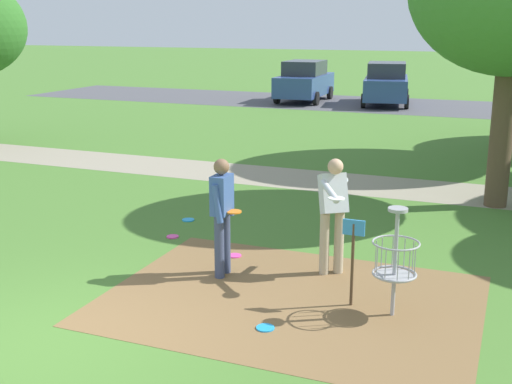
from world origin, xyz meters
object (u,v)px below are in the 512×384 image
at_px(player_foreground_watching, 333,208).
at_px(frisbee_far_left, 188,220).
at_px(disc_golf_basket, 390,257).
at_px(frisbee_mid_grass, 173,237).
at_px(parked_car_leftmost, 304,81).
at_px(player_throwing, 222,211).
at_px(frisbee_near_basket, 235,256).
at_px(parked_car_center_left, 386,84).
at_px(frisbee_by_tee, 265,328).

distance_m(player_foreground_watching, frisbee_far_left, 3.66).
height_order(disc_golf_basket, frisbee_mid_grass, disc_golf_basket).
relative_size(player_foreground_watching, frisbee_mid_grass, 8.26).
bearing_deg(frisbee_mid_grass, parked_car_leftmost, 101.37).
distance_m(player_throwing, frisbee_near_basket, 1.24).
xyz_separation_m(player_foreground_watching, frisbee_near_basket, (-1.59, 0.14, -0.98)).
bearing_deg(parked_car_leftmost, disc_golf_basket, -69.62).
bearing_deg(frisbee_far_left, disc_golf_basket, -32.27).
distance_m(player_throwing, parked_car_center_left, 21.08).
relative_size(player_foreground_watching, parked_car_center_left, 0.38).
bearing_deg(player_throwing, parked_car_center_left, 94.75).
height_order(player_throwing, frisbee_by_tee, player_throwing).
relative_size(disc_golf_basket, parked_car_leftmost, 0.33).
bearing_deg(parked_car_center_left, frisbee_mid_grass, -89.33).
bearing_deg(frisbee_far_left, frisbee_mid_grass, -77.93).
height_order(player_foreground_watching, parked_car_center_left, parked_car_center_left).
xyz_separation_m(frisbee_near_basket, parked_car_leftmost, (-5.32, 20.15, 0.91)).
relative_size(disc_golf_basket, frisbee_near_basket, 6.56).
relative_size(disc_golf_basket, frisbee_by_tee, 6.30).
bearing_deg(frisbee_far_left, player_foreground_watching, -26.60).
bearing_deg(frisbee_mid_grass, player_foreground_watching, -11.77).
distance_m(disc_golf_basket, frisbee_by_tee, 1.75).
relative_size(frisbee_by_tee, frisbee_far_left, 0.97).
xyz_separation_m(frisbee_by_tee, parked_car_leftmost, (-6.66, 22.30, 0.91)).
height_order(player_throwing, parked_car_leftmost, parked_car_leftmost).
bearing_deg(parked_car_center_left, frisbee_by_tee, -82.54).
relative_size(player_foreground_watching, player_throwing, 1.00).
distance_m(frisbee_far_left, parked_car_leftmost, 19.10).
relative_size(player_foreground_watching, frisbee_by_tee, 7.75).
xyz_separation_m(player_throwing, parked_car_leftmost, (-5.47, 20.92, -0.05)).
distance_m(player_throwing, frisbee_far_left, 2.96).
bearing_deg(frisbee_by_tee, frisbee_mid_grass, 135.80).
bearing_deg(parked_car_leftmost, frisbee_near_basket, -75.22).
bearing_deg(player_throwing, frisbee_far_left, 127.90).
relative_size(player_throwing, frisbee_mid_grass, 8.26).
bearing_deg(player_throwing, frisbee_near_basket, 101.40).
height_order(disc_golf_basket, frisbee_by_tee, disc_golf_basket).
bearing_deg(player_foreground_watching, frisbee_by_tee, -97.12).
distance_m(disc_golf_basket, frisbee_mid_grass, 4.37).
xyz_separation_m(player_foreground_watching, frisbee_by_tee, (-0.25, -2.01, -0.98)).
bearing_deg(player_foreground_watching, parked_car_center_left, 98.87).
relative_size(player_throwing, frisbee_far_left, 7.55).
distance_m(disc_golf_basket, frisbee_near_basket, 2.97).
height_order(disc_golf_basket, frisbee_near_basket, disc_golf_basket).
relative_size(frisbee_near_basket, parked_car_center_left, 0.05).
distance_m(disc_golf_basket, player_foreground_watching, 1.49).
xyz_separation_m(frisbee_far_left, parked_car_center_left, (-0.03, 18.80, 0.91)).
bearing_deg(frisbee_mid_grass, frisbee_by_tee, -44.20).
distance_m(frisbee_near_basket, parked_car_leftmost, 20.85).
distance_m(player_foreground_watching, parked_car_leftmost, 21.43).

